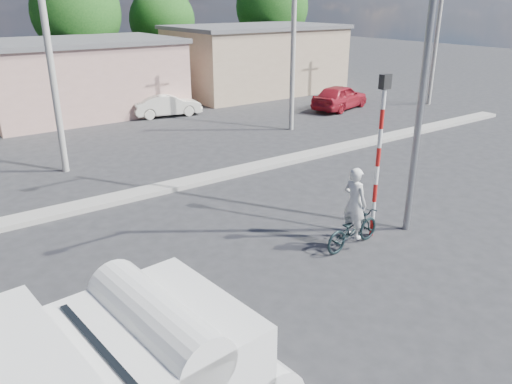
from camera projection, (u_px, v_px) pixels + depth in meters
ground_plane at (323, 298)px, 10.86m from camera, size 120.00×120.00×0.00m
median at (161, 189)px, 16.88m from camera, size 40.00×0.80×0.16m
bicycle at (353, 229)px, 12.93m from camera, size 1.96×0.82×1.00m
cyclist at (354, 214)px, 12.77m from camera, size 0.50×0.72×1.88m
car_cream at (167, 105)px, 27.48m from camera, size 3.89×1.97×1.22m
car_red at (340, 97)px, 29.16m from camera, size 4.53×2.76×1.44m
traffic_pole at (379, 144)px, 12.80m from camera, size 0.28×0.18×4.36m
streetlight at (423, 48)px, 12.23m from camera, size 2.34×0.22×9.00m
building_row at (65, 76)px, 27.33m from camera, size 37.80×7.30×4.44m
tree_row at (71, 17)px, 32.62m from camera, size 43.62×7.43×8.42m
utility_poles at (184, 52)px, 20.24m from camera, size 35.40×0.24×8.00m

